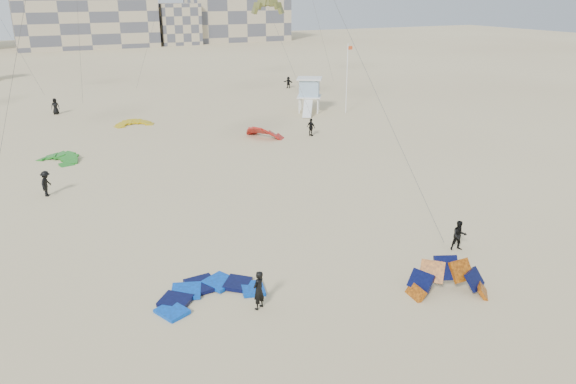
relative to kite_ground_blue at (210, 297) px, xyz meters
name	(u,v)px	position (x,y,z in m)	size (l,w,h in m)	color
ground	(265,328)	(1.23, -3.43, 0.00)	(320.00, 320.00, 0.00)	beige
kite_ground_blue	(210,297)	(0.00, 0.00, 0.00)	(4.52, 4.72, 0.54)	#0052F3
kite_ground_orange	(447,293)	(9.97, -4.50, 0.00)	(3.71, 2.74, 2.51)	orange
kite_ground_green	(59,161)	(-4.23, 25.96, 0.00)	(3.73, 3.88, 0.95)	#268C25
kite_ground_red_far	(264,137)	(14.03, 25.86, 0.00)	(3.68, 3.43, 1.81)	red
kite_ground_yellow	(134,125)	(3.99, 36.46, 0.00)	(3.54, 3.69, 0.70)	gold
kitesurfer_main	(259,290)	(1.63, -1.90, 0.90)	(0.66, 0.43, 1.80)	black
kitesurfer_b	(459,236)	(13.58, -1.15, 0.83)	(0.81, 0.63, 1.66)	black
kitesurfer_c	(46,184)	(-5.63, 17.53, 0.88)	(1.14, 0.65, 1.76)	black
kitesurfer_d	(311,127)	(18.30, 24.38, 0.83)	(0.98, 0.41, 1.67)	black
kitesurfer_e	(55,106)	(-2.78, 45.69, 0.90)	(0.88, 0.57, 1.80)	black
kitesurfer_f	(288,82)	(28.53, 50.32, 0.80)	(1.49, 0.47, 1.61)	black
kite_fly_olive	(268,8)	(19.47, 36.83, 11.36)	(4.36, 10.81, 11.74)	brown
lifeguard_tower_near	(309,95)	(23.45, 34.43, 1.92)	(3.77, 5.82, 3.87)	white
flagpole	(347,77)	(26.86, 32.00, 4.04)	(0.62, 0.10, 7.68)	white
condo_mid	(85,21)	(11.23, 126.57, 6.00)	(32.00, 16.00, 12.00)	tan
condo_east	(237,10)	(51.23, 128.57, 8.00)	(26.00, 14.00, 16.00)	tan
condo_fill_right	(177,24)	(33.23, 124.57, 5.00)	(10.00, 10.00, 10.00)	tan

